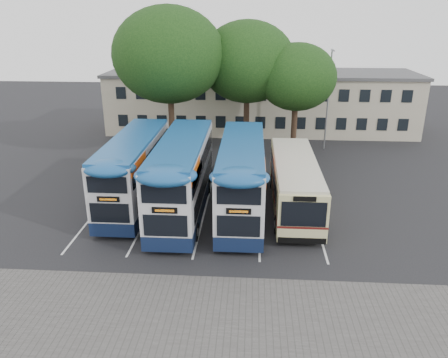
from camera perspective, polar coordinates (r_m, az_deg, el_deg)
ground at (r=23.39m, az=5.29°, el=-10.14°), size 120.00×120.00×0.00m
paving_strip at (r=19.30m, az=-0.63°, el=-17.64°), size 40.00×6.00×0.01m
bay_lines at (r=27.94m, az=-2.65°, el=-4.60°), size 14.12×11.00×0.01m
depot_building at (r=47.87m, az=4.77°, el=10.17°), size 32.40×8.40×6.20m
lamp_post at (r=41.18m, az=13.48°, el=10.65°), size 0.25×1.05×9.06m
tree_left at (r=36.96m, az=-7.22°, el=15.76°), size 9.13×9.13×12.70m
tree_mid at (r=38.66m, az=3.07°, el=15.02°), size 8.16×8.16×11.56m
tree_right at (r=37.67m, az=9.50°, el=12.98°), size 6.56×6.56×9.81m
bus_dd_left at (r=29.25m, az=-11.60°, el=1.46°), size 2.64×10.89×4.54m
bus_dd_mid at (r=27.39m, az=-5.45°, el=0.73°), size 2.77×11.42×4.76m
bus_dd_right at (r=27.21m, az=2.34°, el=0.54°), size 2.71×11.16×4.65m
bus_single at (r=28.65m, az=9.21°, el=-0.19°), size 2.78×10.92×3.26m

